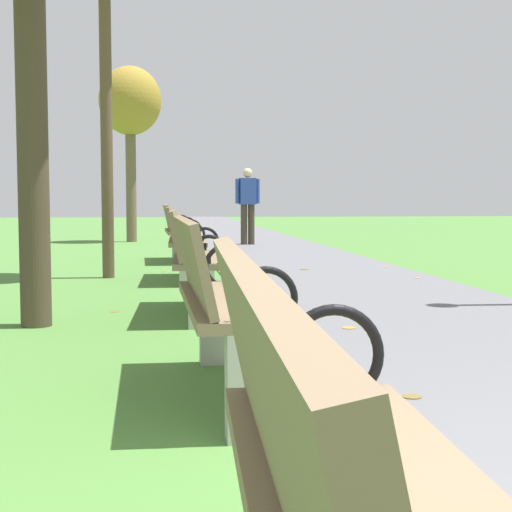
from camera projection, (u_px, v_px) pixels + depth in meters
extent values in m
cube|color=slate|center=(243.00, 238.00, 19.18)|extent=(2.65, 44.00, 0.02)
cube|color=#7A664C|center=(268.00, 388.00, 1.19)|extent=(0.19, 1.60, 0.40)
cube|color=#A8A59E|center=(311.00, 496.00, 1.98)|extent=(0.20, 0.13, 0.45)
torus|color=black|center=(333.00, 355.00, 1.98)|extent=(0.27, 0.04, 0.27)
cylinder|color=black|center=(333.00, 386.00, 1.99)|extent=(0.03, 0.03, 0.12)
cube|color=#7A664C|center=(230.00, 302.00, 3.84)|extent=(0.47, 1.61, 0.05)
cube|color=#7A664C|center=(192.00, 258.00, 3.79)|extent=(0.15, 1.60, 0.40)
cube|color=#A8A59E|center=(250.00, 387.00, 3.12)|extent=(0.20, 0.12, 0.45)
cube|color=#A8A59E|center=(217.00, 327.00, 4.58)|extent=(0.20, 0.12, 0.45)
torus|color=black|center=(266.00, 299.00, 3.09)|extent=(0.27, 0.03, 0.27)
cylinder|color=black|center=(266.00, 319.00, 3.09)|extent=(0.03, 0.03, 0.12)
torus|color=black|center=(226.00, 266.00, 4.59)|extent=(0.27, 0.03, 0.27)
cylinder|color=black|center=(226.00, 279.00, 4.59)|extent=(0.03, 0.03, 0.12)
cube|color=#7A664C|center=(200.00, 259.00, 6.55)|extent=(0.51, 1.62, 0.05)
cube|color=#7A664C|center=(178.00, 233.00, 6.52)|extent=(0.19, 1.60, 0.40)
cube|color=#A8A59E|center=(201.00, 299.00, 5.83)|extent=(0.20, 0.13, 0.45)
cube|color=#A8A59E|center=(199.00, 279.00, 7.30)|extent=(0.20, 0.13, 0.45)
torus|color=black|center=(209.00, 252.00, 5.79)|extent=(0.27, 0.04, 0.27)
cylinder|color=black|center=(209.00, 263.00, 5.80)|extent=(0.03, 0.03, 0.12)
torus|color=black|center=(205.00, 241.00, 7.30)|extent=(0.27, 0.04, 0.27)
cylinder|color=black|center=(205.00, 249.00, 7.31)|extent=(0.03, 0.03, 0.12)
cube|color=#7A664C|center=(187.00, 241.00, 9.28)|extent=(0.49, 1.61, 0.05)
cube|color=#7A664C|center=(172.00, 223.00, 9.24)|extent=(0.17, 1.60, 0.40)
cube|color=#A8A59E|center=(188.00, 267.00, 8.56)|extent=(0.20, 0.13, 0.45)
cube|color=#A8A59E|center=(187.00, 257.00, 10.03)|extent=(0.20, 0.13, 0.45)
torus|color=black|center=(193.00, 235.00, 8.52)|extent=(0.27, 0.04, 0.27)
cylinder|color=black|center=(193.00, 242.00, 8.53)|extent=(0.03, 0.03, 0.12)
torus|color=black|center=(191.00, 229.00, 10.03)|extent=(0.27, 0.04, 0.27)
cylinder|color=black|center=(191.00, 235.00, 10.04)|extent=(0.03, 0.03, 0.12)
cube|color=#7A664C|center=(180.00, 231.00, 12.06)|extent=(0.48, 1.61, 0.05)
cube|color=#7A664C|center=(168.00, 217.00, 12.02)|extent=(0.16, 1.60, 0.40)
cube|color=#A8A59E|center=(183.00, 250.00, 11.35)|extent=(0.20, 0.12, 0.45)
cube|color=#A8A59E|center=(178.00, 244.00, 12.81)|extent=(0.20, 0.12, 0.45)
torus|color=black|center=(187.00, 226.00, 11.32)|extent=(0.27, 0.04, 0.27)
cylinder|color=black|center=(187.00, 231.00, 11.32)|extent=(0.03, 0.03, 0.12)
torus|color=black|center=(182.00, 223.00, 12.81)|extent=(0.27, 0.04, 0.27)
cylinder|color=black|center=(182.00, 227.00, 12.82)|extent=(0.03, 0.03, 0.12)
cylinder|color=#4C3D2D|center=(32.00, 131.00, 5.85)|extent=(0.24, 0.24, 3.03)
cylinder|color=brown|center=(106.00, 124.00, 9.45)|extent=(0.15, 0.15, 3.85)
cylinder|color=brown|center=(131.00, 183.00, 17.47)|extent=(0.24, 0.24, 2.72)
ellipsoid|color=olive|center=(130.00, 101.00, 17.33)|extent=(1.42, 1.42, 1.56)
cylinder|color=#3D3328|center=(244.00, 224.00, 16.18)|extent=(0.14, 0.14, 0.85)
cylinder|color=#3D3328|center=(251.00, 224.00, 16.21)|extent=(0.14, 0.14, 0.85)
cube|color=#2D4799|center=(248.00, 191.00, 16.14)|extent=(0.36, 0.25, 0.56)
sphere|color=beige|center=(248.00, 173.00, 16.11)|extent=(0.20, 0.20, 0.20)
cylinder|color=#2D4799|center=(237.00, 191.00, 16.09)|extent=(0.09, 0.09, 0.52)
cylinder|color=#2D4799|center=(258.00, 191.00, 16.19)|extent=(0.09, 0.09, 0.52)
cylinder|color=#BC842D|center=(146.00, 262.00, 12.02)|extent=(0.08, 0.08, 0.00)
cylinder|color=#BC842D|center=(349.00, 328.00, 5.74)|extent=(0.12, 0.12, 0.00)
cylinder|color=brown|center=(412.00, 396.00, 3.75)|extent=(0.13, 0.13, 0.00)
cylinder|color=#93511E|center=(163.00, 272.00, 10.36)|extent=(0.07, 0.07, 0.00)
cylinder|color=gold|center=(46.00, 288.00, 8.49)|extent=(0.09, 0.09, 0.00)
cylinder|color=brown|center=(304.00, 269.00, 10.49)|extent=(0.16, 0.16, 0.00)
cylinder|color=#93511E|center=(114.00, 312.00, 6.70)|extent=(0.12, 0.12, 0.00)
cylinder|color=gold|center=(288.00, 276.00, 9.60)|extent=(0.08, 0.08, 0.00)
cylinder|color=gold|center=(418.00, 278.00, 9.34)|extent=(0.08, 0.08, 0.00)
cylinder|color=gold|center=(386.00, 267.00, 10.90)|extent=(0.11, 0.11, 0.00)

